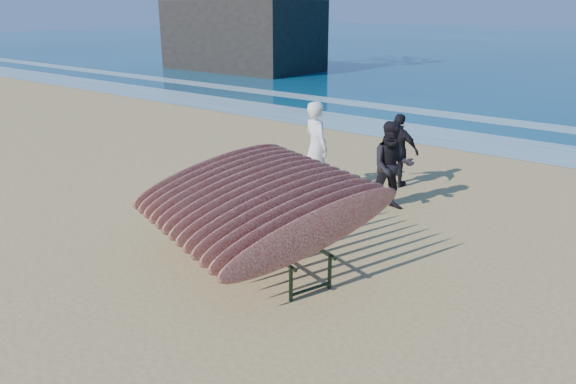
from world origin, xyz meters
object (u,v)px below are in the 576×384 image
person_dark_a (392,166)px  building (242,35)px  person_white (316,147)px  person_dark_b (398,151)px  surfboard_rack (256,200)px

person_dark_a → building: size_ratio=0.19×
person_white → building: building is taller
person_white → person_dark_b: person_white is taller
person_dark_a → person_white: bearing=140.6°
person_dark_b → building: bearing=-38.9°
person_white → person_dark_a: person_white is taller
surfboard_rack → person_dark_b: (-0.03, 4.64, -0.14)m
person_dark_a → building: (-19.21, 16.32, 1.16)m
person_dark_a → person_dark_b: 1.51m
building → person_dark_a: bearing=-40.3°
person_dark_b → building: building is taller
person_dark_a → building: bearing=98.9°
person_white → person_dark_a: (1.77, 0.04, -0.10)m
person_white → person_dark_a: size_ratio=1.12×
surfboard_rack → person_white: (-1.20, 3.22, 0.02)m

